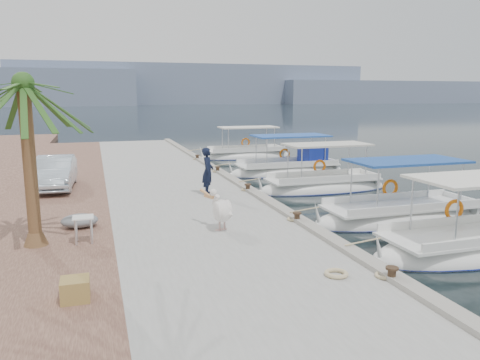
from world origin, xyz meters
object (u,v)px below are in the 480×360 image
object	(u,v)px
date_palm	(23,85)
fishing_caique_e	(246,156)
fishing_caique_a	(472,249)
fishing_caique_c	(323,188)
fisherman	(208,171)
pelican	(221,210)
fishing_caique_b	(399,218)
parked_car	(55,172)
fishing_caique_d	(289,170)

from	to	relation	value
date_palm	fishing_caique_e	bearing A→B (deg)	57.15
fishing_caique_a	fishing_caique_c	world-z (taller)	same
fisherman	date_palm	size ratio (longest dim) A/B	0.37
date_palm	pelican	bearing A→B (deg)	-0.91
fishing_caique_c	fishing_caique_e	size ratio (longest dim) A/B	0.97
fishing_caique_b	pelican	size ratio (longest dim) A/B	4.49
date_palm	fishing_caique_c	bearing A→B (deg)	28.47
fishing_caique_c	date_palm	xyz separation A→B (m)	(-11.92, -6.46, 4.63)
date_palm	parked_car	bearing A→B (deg)	90.28
fishing_caique_b	parked_car	world-z (taller)	fishing_caique_b
fishing_caique_b	fishing_caique_a	bearing A→B (deg)	-92.80
fishing_caique_d	date_palm	world-z (taller)	date_palm
fishing_caique_a	fishing_caique_b	distance (m)	3.62
fishing_caique_e	pelican	distance (m)	19.96
fisherman	fishing_caique_a	bearing A→B (deg)	-123.38
date_palm	parked_car	world-z (taller)	date_palm
fishing_caique_b	fisherman	size ratio (longest dim) A/B	3.58
fisherman	fishing_caique_e	bearing A→B (deg)	-4.19
parked_car	fishing_caique_a	bearing A→B (deg)	-40.10
fishing_caique_b	date_palm	world-z (taller)	date_palm
fishing_caique_b	fishing_caique_e	world-z (taller)	same
fishing_caique_a	date_palm	world-z (taller)	date_palm
fishing_caique_e	fishing_caique_d	bearing A→B (deg)	-88.26
fishing_caique_d	fishing_caique_e	world-z (taller)	same
fisherman	parked_car	world-z (taller)	fisherman
fishing_caique_c	fishing_caique_a	bearing A→B (deg)	-90.41
fishing_caique_a	fishing_caique_d	world-z (taller)	same
fishing_caique_d	parked_car	bearing A→B (deg)	-165.24
fishing_caique_b	pelican	bearing A→B (deg)	-173.54
fishing_caique_a	fishing_caique_c	size ratio (longest dim) A/B	0.98
fishing_caique_c	pelican	bearing A→B (deg)	-135.91
fisherman	parked_car	bearing A→B (deg)	82.07
fishing_caique_b	date_palm	distance (m)	12.91
fishing_caique_d	fishing_caique_c	bearing A→B (deg)	-93.95
fishing_caique_a	fishing_caique_d	bearing A→B (deg)	88.38
pelican	date_palm	bearing A→B (deg)	179.09
fishing_caique_b	pelican	distance (m)	6.98
pelican	fishing_caique_d	bearing A→B (deg)	58.16
date_palm	fishing_caique_b	bearing A→B (deg)	3.31
fishing_caique_c	fishing_caique_d	bearing A→B (deg)	86.05
fisherman	date_palm	xyz separation A→B (m)	(-5.95, -4.95, 3.30)
fishing_caique_e	parked_car	size ratio (longest dim) A/B	1.62
fishing_caique_b	pelican	world-z (taller)	fishing_caique_b
fishing_caique_c	parked_car	bearing A→B (deg)	172.21
fisherman	date_palm	distance (m)	8.42
fishing_caique_b	fishing_caique_c	world-z (taller)	same
fishing_caique_e	pelican	bearing A→B (deg)	-110.16
fishing_caique_c	pelican	distance (m)	9.46
fishing_caique_a	fisherman	world-z (taller)	fisherman
fishing_caique_e	fishing_caique_b	bearing A→B (deg)	-90.01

